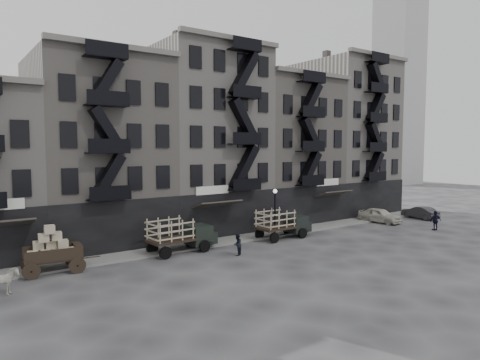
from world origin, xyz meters
TOP-DOWN VIEW (x-y plane):
  - ground at (0.00, 0.00)m, footprint 140.00×140.00m
  - sidewalk at (0.00, 3.75)m, footprint 55.00×2.50m
  - building_midwest at (-10.00, 9.83)m, footprint 10.00×11.35m
  - building_center at (-0.00, 9.82)m, footprint 10.00×11.35m
  - building_mideast at (10.00, 9.83)m, footprint 10.00×11.35m
  - building_east at (20.00, 9.82)m, footprint 10.00×11.35m
  - lamp_post at (3.00, 2.60)m, footprint 0.36×0.36m
  - distant_tower at (60.00, 30.00)m, footprint 8.00×8.00m
  - horse at (-18.50, -0.36)m, footprint 1.85×0.96m
  - wagon at (-15.35, 2.59)m, footprint 3.81×2.29m
  - stake_truck_west at (-6.21, 2.61)m, footprint 5.44×2.47m
  - stake_truck_east at (3.36, 1.96)m, footprint 5.23×2.24m
  - car_east at (16.82, 1.96)m, footprint 2.27×4.68m
  - car_far at (22.57, 0.93)m, footprint 1.93×4.28m
  - pedestrian_mid at (-3.24, -0.57)m, footprint 1.00×0.98m
  - policeman at (17.63, -3.74)m, footprint 1.18×0.86m

SIDE VIEW (x-z plane):
  - ground at x=0.00m, z-range 0.00..0.00m
  - sidewalk at x=0.00m, z-range 0.00..0.15m
  - car_far at x=22.57m, z-range 0.00..1.36m
  - horse at x=-18.50m, z-range 0.00..1.51m
  - car_east at x=16.82m, z-range 0.00..1.54m
  - pedestrian_mid at x=-3.24m, z-range 0.00..1.63m
  - policeman at x=17.63m, z-range 0.00..1.86m
  - stake_truck_east at x=3.36m, z-range 0.18..2.79m
  - stake_truck_west at x=-6.21m, z-range 0.19..2.86m
  - wagon at x=-15.35m, z-range 0.22..3.30m
  - lamp_post at x=3.00m, z-range 0.64..4.92m
  - building_midwest at x=-10.00m, z-range -0.60..15.60m
  - building_mideast at x=10.00m, z-range -0.60..15.60m
  - building_center at x=0.00m, z-range -0.60..17.60m
  - building_east at x=20.00m, z-range -0.60..18.60m
  - distant_tower at x=60.00m, z-range 0.76..66.76m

